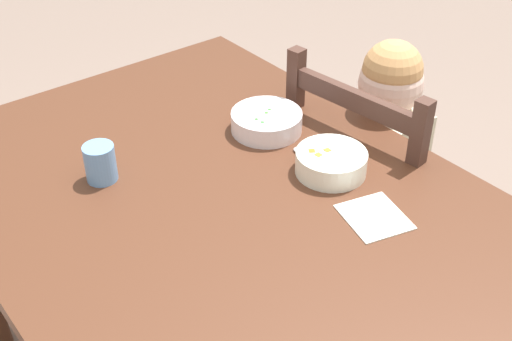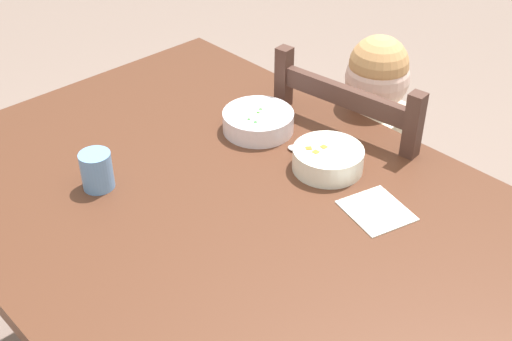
% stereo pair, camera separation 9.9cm
% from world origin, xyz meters
% --- Properties ---
extents(dining_table, '(1.56, 1.00, 0.75)m').
position_xyz_m(dining_table, '(0.00, 0.00, 0.66)').
color(dining_table, '#542E1D').
rests_on(dining_table, ground).
extents(dining_chair, '(0.47, 0.47, 0.91)m').
position_xyz_m(dining_chair, '(-0.12, 0.55, 0.44)').
color(dining_chair, '#4B2F26').
rests_on(dining_chair, ground).
extents(child_figure, '(0.32, 0.31, 0.94)m').
position_xyz_m(child_figure, '(-0.12, 0.54, 0.62)').
color(child_figure, beige).
rests_on(child_figure, ground).
extents(bowl_of_peas, '(0.18, 0.18, 0.05)m').
position_xyz_m(bowl_of_peas, '(-0.24, 0.25, 0.77)').
color(bowl_of_peas, white).
rests_on(bowl_of_peas, dining_table).
extents(bowl_of_carrots, '(0.16, 0.16, 0.05)m').
position_xyz_m(bowl_of_carrots, '(-0.01, 0.25, 0.78)').
color(bowl_of_carrots, white).
rests_on(bowl_of_carrots, dining_table).
extents(spoon, '(0.13, 0.08, 0.01)m').
position_xyz_m(spoon, '(-0.09, 0.26, 0.75)').
color(spoon, silver).
rests_on(spoon, dining_table).
extents(drinking_cup, '(0.07, 0.07, 0.09)m').
position_xyz_m(drinking_cup, '(-0.31, -0.17, 0.79)').
color(drinking_cup, '#6CA0DC').
rests_on(drinking_cup, dining_table).
extents(paper_napkin, '(0.16, 0.15, 0.00)m').
position_xyz_m(paper_napkin, '(0.17, 0.21, 0.75)').
color(paper_napkin, white).
rests_on(paper_napkin, dining_table).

